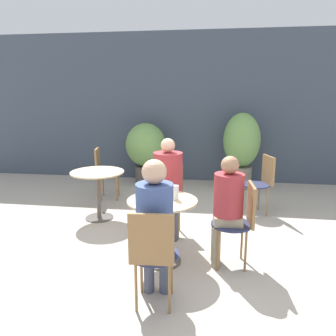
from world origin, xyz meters
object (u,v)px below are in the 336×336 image
(bistro_chair_2, at_px, (169,192))
(potted_plant_0, at_px, (146,148))
(beer_glass_2, at_px, (155,196))
(potted_plant_1, at_px, (241,145))
(bistro_chair_4, at_px, (103,168))
(beer_glass_0, at_px, (176,193))
(seated_person_0, at_px, (155,218))
(cafe_table_near, at_px, (163,215))
(seated_person_1, at_px, (227,201))
(bistro_chair_0, at_px, (153,250))
(beer_glass_1, at_px, (160,189))
(bistro_chair_1, at_px, (241,217))
(seated_person_2, at_px, (168,180))
(bistro_chair_3, at_px, (262,179))
(cafe_table_far, at_px, (98,183))

(bistro_chair_2, distance_m, potted_plant_0, 2.41)
(beer_glass_2, distance_m, potted_plant_1, 3.40)
(bistro_chair_4, distance_m, beer_glass_0, 2.52)
(beer_glass_0, bearing_deg, potted_plant_1, 73.74)
(seated_person_0, height_order, beer_glass_2, seated_person_0)
(cafe_table_near, bearing_deg, beer_glass_2, -115.27)
(potted_plant_0, bearing_deg, seated_person_1, -63.94)
(cafe_table_near, bearing_deg, bistro_chair_0, -86.52)
(beer_glass_2, bearing_deg, potted_plant_1, 71.36)
(seated_person_0, height_order, potted_plant_0, seated_person_0)
(beer_glass_1, height_order, beer_glass_2, beer_glass_1)
(bistro_chair_1, height_order, seated_person_2, seated_person_2)
(bistro_chair_2, xyz_separation_m, seated_person_2, (0.01, -0.15, 0.20))
(cafe_table_near, xyz_separation_m, bistro_chair_4, (-1.35, 2.05, 0.01))
(potted_plant_0, bearing_deg, potted_plant_1, 0.27)
(seated_person_2, bearing_deg, bistro_chair_4, 129.91)
(bistro_chair_3, height_order, seated_person_2, seated_person_2)
(bistro_chair_2, relative_size, beer_glass_1, 5.81)
(beer_glass_0, relative_size, beer_glass_1, 1.00)
(cafe_table_near, distance_m, beer_glass_1, 0.28)
(bistro_chair_2, bearing_deg, potted_plant_1, 61.28)
(bistro_chair_2, xyz_separation_m, beer_glass_2, (-0.01, -0.93, 0.24))
(cafe_table_near, xyz_separation_m, cafe_table_far, (-1.12, 1.14, 0.01))
(cafe_table_far, relative_size, beer_glass_2, 5.08)
(beer_glass_0, distance_m, beer_glass_2, 0.24)
(cafe_table_far, relative_size, seated_person_1, 0.65)
(seated_person_1, bearing_deg, bistro_chair_0, -39.26)
(beer_glass_0, bearing_deg, bistro_chair_2, 103.03)
(bistro_chair_4, relative_size, beer_glass_0, 5.83)
(seated_person_1, xyz_separation_m, potted_plant_1, (0.37, 3.06, 0.12))
(cafe_table_near, height_order, beer_glass_1, beer_glass_1)
(seated_person_1, bearing_deg, potted_plant_0, -157.42)
(bistro_chair_2, distance_m, seated_person_2, 0.25)
(beer_glass_2, distance_m, potted_plant_0, 3.30)
(cafe_table_near, bearing_deg, beer_glass_0, 11.04)
(potted_plant_1, bearing_deg, seated_person_0, -104.71)
(potted_plant_0, bearing_deg, seated_person_0, -76.97)
(bistro_chair_3, xyz_separation_m, seated_person_1, (-0.57, -1.64, 0.17))
(bistro_chair_2, height_order, seated_person_1, seated_person_1)
(beer_glass_2, bearing_deg, bistro_chair_0, -81.18)
(bistro_chair_0, height_order, beer_glass_2, bistro_chair_0)
(seated_person_2, bearing_deg, beer_glass_1, -94.81)
(cafe_table_far, height_order, potted_plant_1, potted_plant_1)
(seated_person_0, bearing_deg, seated_person_1, -134.94)
(bistro_chair_1, distance_m, bistro_chair_4, 2.95)
(bistro_chair_2, xyz_separation_m, bistro_chair_4, (-1.30, 1.24, 0.00))
(cafe_table_near, bearing_deg, seated_person_1, 3.48)
(bistro_chair_3, xyz_separation_m, potted_plant_1, (-0.20, 1.42, 0.29))
(bistro_chair_1, relative_size, beer_glass_1, 5.81)
(bistro_chair_2, relative_size, potted_plant_0, 0.72)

